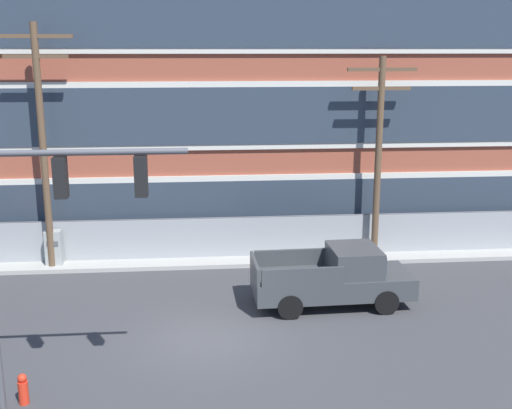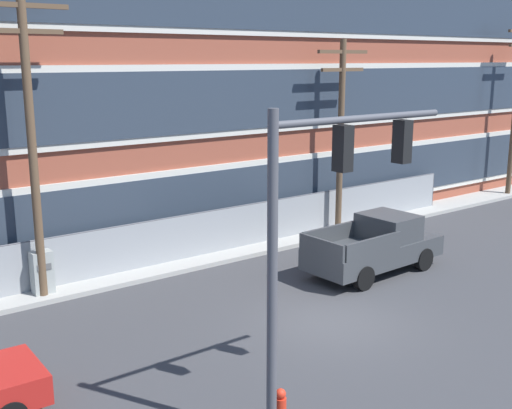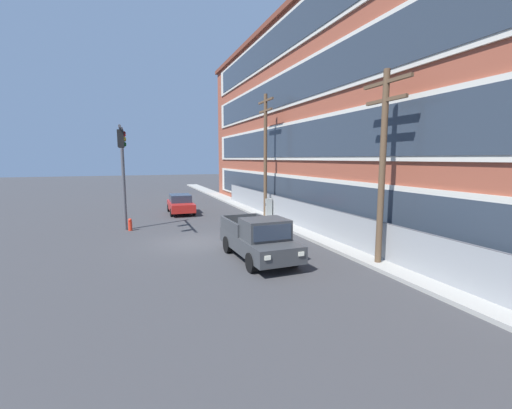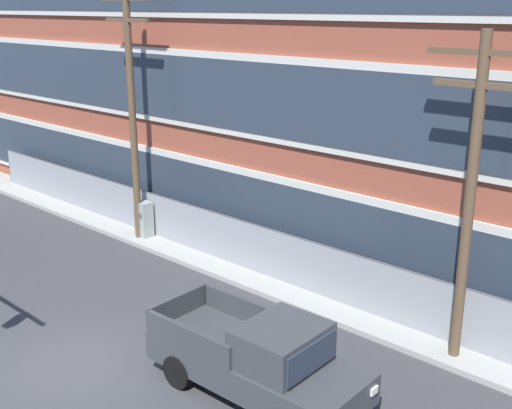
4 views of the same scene
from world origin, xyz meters
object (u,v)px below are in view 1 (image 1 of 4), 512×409
traffic_signal_mast (41,226)px  fire_hydrant (23,389)px  utility_pole_near_corner (42,137)px  pickup_truck_dark_grey (335,278)px  electrical_cabinet (54,249)px  utility_pole_midblock (379,149)px

traffic_signal_mast → fire_hydrant: size_ratio=8.22×
traffic_signal_mast → utility_pole_near_corner: size_ratio=0.70×
pickup_truck_dark_grey → electrical_cabinet: size_ratio=3.55×
pickup_truck_dark_grey → traffic_signal_mast: bearing=-144.5°
pickup_truck_dark_grey → utility_pole_near_corner: utility_pole_near_corner is taller
traffic_signal_mast → utility_pole_near_corner: bearing=102.6°
pickup_truck_dark_grey → utility_pole_midblock: bearing=60.3°
pickup_truck_dark_grey → utility_pole_near_corner: size_ratio=0.58×
pickup_truck_dark_grey → utility_pole_midblock: 6.21m
utility_pole_midblock → pickup_truck_dark_grey: bearing=-119.7°
traffic_signal_mast → utility_pole_near_corner: utility_pole_near_corner is taller
traffic_signal_mast → utility_pole_near_corner: 10.25m
utility_pole_near_corner → fire_hydrant: size_ratio=11.80×
pickup_truck_dark_grey → electrical_cabinet: bearing=155.6°
traffic_signal_mast → fire_hydrant: bearing=162.5°
utility_pole_midblock → electrical_cabinet: utility_pole_midblock is taller
utility_pole_near_corner → fire_hydrant: (1.42, -9.73, -4.73)m
fire_hydrant → pickup_truck_dark_grey: bearing=31.7°
utility_pole_near_corner → utility_pole_midblock: utility_pole_near_corner is taller
pickup_truck_dark_grey → electrical_cabinet: pickup_truck_dark_grey is taller
utility_pole_near_corner → electrical_cabinet: 4.37m
electrical_cabinet → utility_pole_midblock: bearing=-0.6°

